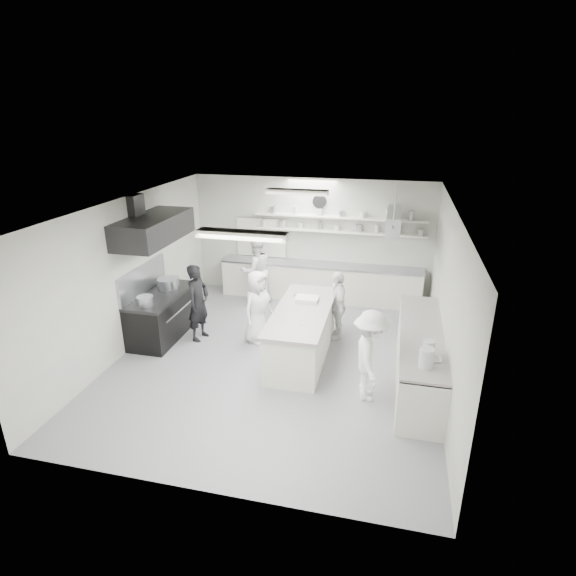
% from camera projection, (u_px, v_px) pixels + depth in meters
% --- Properties ---
extents(floor, '(6.00, 7.00, 0.02)m').
position_uv_depth(floor, '(277.00, 359.00, 9.12)').
color(floor, gray).
rests_on(floor, ground).
extents(ceiling, '(6.00, 7.00, 0.02)m').
position_uv_depth(ceiling, '(275.00, 205.00, 8.03)').
color(ceiling, silver).
rests_on(ceiling, wall_back).
extents(wall_back, '(6.00, 0.04, 3.00)m').
position_uv_depth(wall_back, '(311.00, 238.00, 11.75)').
color(wall_back, beige).
rests_on(wall_back, floor).
extents(wall_front, '(6.00, 0.04, 3.00)m').
position_uv_depth(wall_front, '(200.00, 392.00, 5.40)').
color(wall_front, beige).
rests_on(wall_front, floor).
extents(wall_left, '(0.04, 7.00, 3.00)m').
position_uv_depth(wall_left, '(129.00, 274.00, 9.22)').
color(wall_left, beige).
rests_on(wall_left, floor).
extents(wall_right, '(0.04, 7.00, 3.00)m').
position_uv_depth(wall_right, '(447.00, 301.00, 7.93)').
color(wall_right, beige).
rests_on(wall_right, floor).
extents(stove, '(0.80, 1.80, 0.90)m').
position_uv_depth(stove, '(163.00, 316.00, 9.87)').
color(stove, black).
rests_on(stove, floor).
extents(exhaust_hood, '(0.85, 2.00, 0.50)m').
position_uv_depth(exhaust_hood, '(153.00, 229.00, 9.19)').
color(exhaust_hood, black).
rests_on(exhaust_hood, wall_left).
extents(back_counter, '(5.00, 0.60, 0.92)m').
position_uv_depth(back_counter, '(320.00, 282.00, 11.79)').
color(back_counter, silver).
rests_on(back_counter, floor).
extents(shelf_lower, '(4.20, 0.26, 0.04)m').
position_uv_depth(shelf_lower, '(339.00, 231.00, 11.39)').
color(shelf_lower, silver).
rests_on(shelf_lower, wall_back).
extents(shelf_upper, '(4.20, 0.26, 0.04)m').
position_uv_depth(shelf_upper, '(339.00, 217.00, 11.27)').
color(shelf_upper, silver).
rests_on(shelf_upper, wall_back).
extents(pass_through_window, '(1.30, 0.04, 1.00)m').
position_uv_depth(pass_through_window, '(261.00, 237.00, 12.03)').
color(pass_through_window, black).
rests_on(pass_through_window, wall_back).
extents(wall_clock, '(0.32, 0.05, 0.32)m').
position_uv_depth(wall_clock, '(320.00, 201.00, 11.33)').
color(wall_clock, white).
rests_on(wall_clock, wall_back).
extents(right_counter, '(0.74, 3.30, 0.94)m').
position_uv_depth(right_counter, '(420.00, 358.00, 8.20)').
color(right_counter, silver).
rests_on(right_counter, floor).
extents(pot_rack, '(0.30, 1.60, 0.40)m').
position_uv_depth(pot_rack, '(394.00, 221.00, 10.04)').
color(pot_rack, '#A8ACB4').
rests_on(pot_rack, ceiling).
extents(light_fixture_front, '(1.30, 0.25, 0.10)m').
position_uv_depth(light_fixture_front, '(242.00, 235.00, 6.42)').
color(light_fixture_front, silver).
rests_on(light_fixture_front, ceiling).
extents(light_fixture_rear, '(1.30, 0.25, 0.10)m').
position_uv_depth(light_fixture_rear, '(297.00, 192.00, 9.69)').
color(light_fixture_rear, silver).
rests_on(light_fixture_rear, ceiling).
extents(prep_island, '(0.96, 2.54, 0.94)m').
position_uv_depth(prep_island, '(302.00, 334.00, 9.05)').
color(prep_island, silver).
rests_on(prep_island, floor).
extents(stove_pot, '(0.43, 0.43, 0.26)m').
position_uv_depth(stove_pot, '(168.00, 284.00, 9.97)').
color(stove_pot, '#A8ACB4').
rests_on(stove_pot, stove).
extents(cook_stove, '(0.49, 0.66, 1.63)m').
position_uv_depth(cook_stove, '(198.00, 303.00, 9.62)').
color(cook_stove, black).
rests_on(cook_stove, floor).
extents(cook_back, '(1.03, 1.01, 1.68)m').
position_uv_depth(cook_back, '(256.00, 270.00, 11.46)').
color(cook_back, white).
rests_on(cook_back, floor).
extents(cook_island_left, '(0.75, 0.89, 1.54)m').
position_uv_depth(cook_island_left, '(258.00, 307.00, 9.54)').
color(cook_island_left, white).
rests_on(cook_island_left, floor).
extents(cook_island_right, '(0.61, 0.93, 1.47)m').
position_uv_depth(cook_island_right, '(337.00, 305.00, 9.71)').
color(cook_island_right, white).
rests_on(cook_island_right, floor).
extents(cook_right, '(0.75, 1.10, 1.58)m').
position_uv_depth(cook_right, '(370.00, 356.00, 7.61)').
color(cook_right, white).
rests_on(cook_right, floor).
extents(bowl_island_a, '(0.30, 0.30, 0.07)m').
position_uv_depth(bowl_island_a, '(300.00, 297.00, 9.49)').
color(bowl_island_a, '#A8ACB4').
rests_on(bowl_island_a, prep_island).
extents(bowl_island_b, '(0.23, 0.23, 0.06)m').
position_uv_depth(bowl_island_b, '(303.00, 324.00, 8.32)').
color(bowl_island_b, silver).
rests_on(bowl_island_b, prep_island).
extents(bowl_right, '(0.26, 0.26, 0.06)m').
position_uv_depth(bowl_right, '(433.00, 360.00, 7.14)').
color(bowl_right, silver).
rests_on(bowl_right, right_counter).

